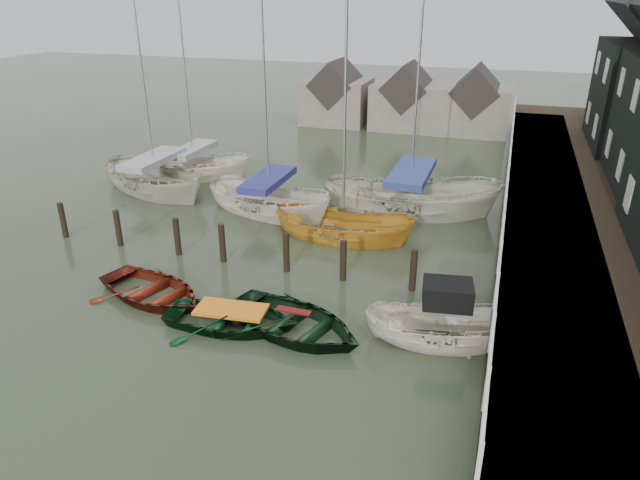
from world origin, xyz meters
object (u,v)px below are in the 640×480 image
(sailboat_d, at_px, (409,210))
(sailboat_e, at_px, (195,175))
(motorboat, at_px, (442,339))
(sailboat_b, at_px, (269,211))
(rowboat_dkgreen, at_px, (294,332))
(sailboat_c, at_px, (343,236))
(rowboat_red, at_px, (153,298))
(sailboat_a, at_px, (157,190))
(rowboat_green, at_px, (232,326))

(sailboat_d, distance_m, sailboat_e, 11.47)
(motorboat, xyz_separation_m, sailboat_b, (-8.36, 7.65, -0.03))
(rowboat_dkgreen, relative_size, sailboat_b, 0.38)
(sailboat_b, height_order, sailboat_c, sailboat_b)
(rowboat_red, xyz_separation_m, motorboat, (8.87, 0.40, 0.10))
(sailboat_a, height_order, sailboat_d, sailboat_d)
(rowboat_green, relative_size, sailboat_a, 0.32)
(rowboat_red, relative_size, sailboat_a, 0.33)
(sailboat_b, bearing_deg, rowboat_green, -147.10)
(rowboat_green, relative_size, motorboat, 0.86)
(motorboat, xyz_separation_m, sailboat_c, (-4.60, 6.06, -0.08))
(rowboat_dkgreen, xyz_separation_m, sailboat_c, (-0.57, 6.87, 0.02))
(motorboat, xyz_separation_m, sailboat_d, (-2.65, 9.66, -0.04))
(motorboat, relative_size, sailboat_b, 0.39)
(sailboat_b, relative_size, sailboat_d, 0.92)
(sailboat_d, bearing_deg, sailboat_b, 103.73)
(rowboat_dkgreen, height_order, sailboat_d, sailboat_d)
(rowboat_dkgreen, xyz_separation_m, sailboat_a, (-10.52, 9.31, 0.06))
(sailboat_c, bearing_deg, motorboat, -139.11)
(rowboat_red, height_order, sailboat_a, sailboat_a)
(sailboat_c, bearing_deg, rowboat_red, 150.28)
(sailboat_a, height_order, sailboat_b, sailboat_a)
(rowboat_red, relative_size, rowboat_green, 1.03)
(rowboat_red, height_order, motorboat, motorboat)
(rowboat_red, bearing_deg, motorboat, -70.42)
(sailboat_a, bearing_deg, sailboat_e, 11.35)
(rowboat_dkgreen, xyz_separation_m, sailboat_d, (1.37, 10.46, 0.06))
(sailboat_c, distance_m, sailboat_e, 10.71)
(rowboat_dkgreen, bearing_deg, sailboat_c, 22.01)
(motorboat, bearing_deg, sailboat_e, 42.26)
(rowboat_dkgreen, bearing_deg, sailboat_b, 44.40)
(rowboat_dkgreen, bearing_deg, rowboat_green, 115.96)
(sailboat_a, distance_m, sailboat_d, 11.94)
(rowboat_red, xyz_separation_m, sailboat_b, (0.51, 8.05, 0.06))
(sailboat_b, height_order, sailboat_e, sailboat_b)
(rowboat_red, distance_m, sailboat_e, 12.65)
(rowboat_red, relative_size, sailboat_e, 0.41)
(sailboat_c, distance_m, sailboat_d, 4.08)
(rowboat_green, height_order, sailboat_b, sailboat_b)
(sailboat_c, bearing_deg, sailboat_b, 70.88)
(sailboat_e, bearing_deg, sailboat_a, 161.28)
(motorboat, xyz_separation_m, sailboat_e, (-14.02, 11.15, -0.04))
(rowboat_dkgreen, bearing_deg, sailboat_a, 65.74)
(sailboat_a, height_order, sailboat_c, sailboat_a)
(rowboat_dkgreen, bearing_deg, sailboat_e, 57.15)
(rowboat_dkgreen, height_order, sailboat_a, sailboat_a)
(motorboat, height_order, sailboat_b, sailboat_b)
(rowboat_green, height_order, sailboat_c, sailboat_c)
(motorboat, relative_size, sailboat_a, 0.37)
(sailboat_b, bearing_deg, motorboat, -115.87)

